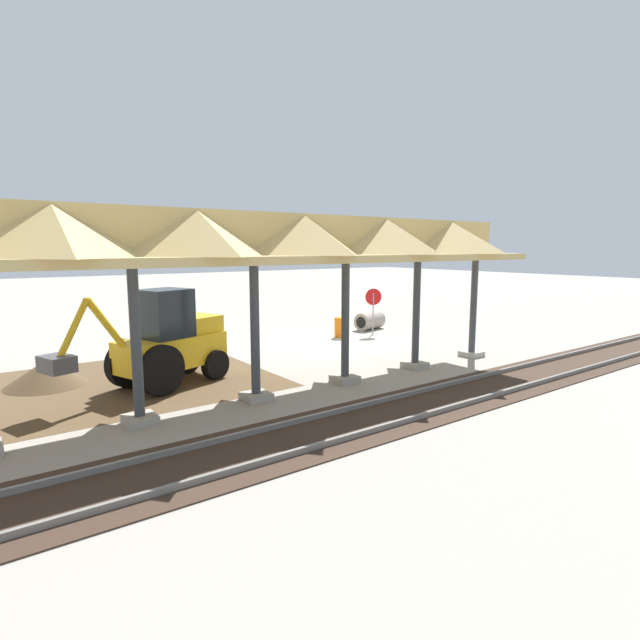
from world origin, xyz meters
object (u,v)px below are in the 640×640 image
stop_sign (373,302)px  concrete_pipe (370,321)px  traffic_barrel (341,327)px  backhoe (167,342)px

stop_sign → concrete_pipe: (-0.89, -1.21, -1.10)m
stop_sign → traffic_barrel: (1.63, -0.35, -1.08)m
stop_sign → traffic_barrel: bearing=-12.1°
stop_sign → backhoe: 10.99m
stop_sign → concrete_pipe: size_ratio=1.28×
backhoe → traffic_barrel: size_ratio=5.92×
stop_sign → concrete_pipe: 1.86m
concrete_pipe → traffic_barrel: 2.67m
stop_sign → backhoe: (10.62, 2.82, -0.27)m
stop_sign → backhoe: bearing=14.9°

